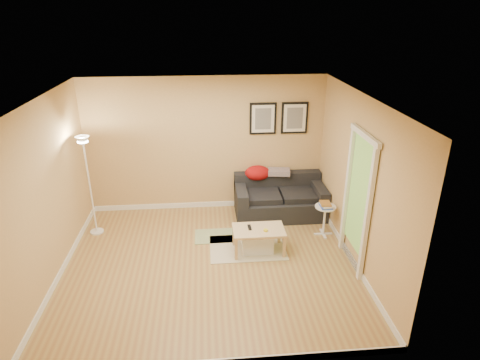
{
  "coord_description": "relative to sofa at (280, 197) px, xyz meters",
  "views": [
    {
      "loc": [
        -0.0,
        -5.37,
        3.72
      ],
      "look_at": [
        0.55,
        0.85,
        1.05
      ],
      "focal_mm": 30.34,
      "sensor_mm": 36.0,
      "label": 1
    }
  ],
  "objects": [
    {
      "name": "side_table",
      "position": [
        0.64,
        -0.82,
        -0.1
      ],
      "size": [
        0.37,
        0.37,
        0.56
      ],
      "primitive_type": null,
      "color": "white",
      "rests_on": "ground"
    },
    {
      "name": "framed_print_left",
      "position": [
        -0.3,
        0.45,
        1.43
      ],
      "size": [
        0.5,
        0.04,
        0.6
      ],
      "primitive_type": null,
      "color": "black",
      "rests_on": "wall_back"
    },
    {
      "name": "tape_roll",
      "position": [
        -0.47,
        -1.32,
        0.06
      ],
      "size": [
        0.07,
        0.07,
        0.03
      ],
      "primitive_type": "cylinder",
      "color": "yellow",
      "rests_on": "coffee_table"
    },
    {
      "name": "wall_front",
      "position": [
        -1.38,
        -3.53,
        0.92
      ],
      "size": [
        4.5,
        0.0,
        4.5
      ],
      "primitive_type": "plane",
      "rotation": [
        -1.57,
        0.0,
        0.0
      ],
      "color": "tan",
      "rests_on": "ground"
    },
    {
      "name": "area_rug",
      "position": [
        -0.74,
        -1.13,
        -0.37
      ],
      "size": [
        1.25,
        0.85,
        0.01
      ],
      "primitive_type": "cube",
      "color": "beige",
      "rests_on": "ground"
    },
    {
      "name": "floor_lamp",
      "position": [
        -3.38,
        -0.38,
        0.47
      ],
      "size": [
        0.23,
        0.23,
        1.8
      ],
      "primitive_type": null,
      "color": "white",
      "rests_on": "ground"
    },
    {
      "name": "plaid_throw",
      "position": [
        0.01,
        0.29,
        0.41
      ],
      "size": [
        0.45,
        0.32,
        0.1
      ],
      "primitive_type": null,
      "rotation": [
        0.0,
        0.0,
        -0.14
      ],
      "color": "tan",
      "rests_on": "sofa"
    },
    {
      "name": "baseboard_back",
      "position": [
        -1.38,
        0.46,
        -0.33
      ],
      "size": [
        4.5,
        0.02,
        0.1
      ],
      "primitive_type": "cube",
      "color": "white",
      "rests_on": "ground"
    },
    {
      "name": "book_stack",
      "position": [
        0.64,
        -0.83,
        0.22
      ],
      "size": [
        0.23,
        0.28,
        0.08
      ],
      "primitive_type": null,
      "rotation": [
        0.0,
        0.0,
        0.18
      ],
      "color": "#3956AD",
      "rests_on": "side_table"
    },
    {
      "name": "wall_right",
      "position": [
        0.87,
        -1.53,
        0.92
      ],
      "size": [
        0.0,
        4.0,
        4.0
      ],
      "primitive_type": "plane",
      "rotation": [
        1.57,
        0.0,
        -1.57
      ],
      "color": "tan",
      "rests_on": "ground"
    },
    {
      "name": "baseboard_left",
      "position": [
        -3.62,
        -1.53,
        -0.33
      ],
      "size": [
        0.02,
        4.0,
        0.1
      ],
      "primitive_type": "cube",
      "color": "white",
      "rests_on": "ground"
    },
    {
      "name": "storage_bin",
      "position": [
        -0.59,
        -1.21,
        -0.21
      ],
      "size": [
        0.52,
        0.38,
        0.32
      ],
      "primitive_type": null,
      "color": "white",
      "rests_on": "ground"
    },
    {
      "name": "ceiling",
      "position": [
        -1.38,
        -1.53,
        2.23
      ],
      "size": [
        4.5,
        4.5,
        0.0
      ],
      "primitive_type": "plane",
      "rotation": [
        3.14,
        0.0,
        0.0
      ],
      "color": "white",
      "rests_on": "wall_back"
    },
    {
      "name": "green_runner",
      "position": [
        -1.28,
        -0.71,
        -0.37
      ],
      "size": [
        0.7,
        0.5,
        0.01
      ],
      "primitive_type": "cube",
      "color": "#668C4C",
      "rests_on": "ground"
    },
    {
      "name": "red_throw",
      "position": [
        -0.41,
        0.29,
        0.4
      ],
      "size": [
        0.48,
        0.36,
        0.28
      ],
      "primitive_type": null,
      "color": "#A20E10",
      "rests_on": "sofa"
    },
    {
      "name": "wall_left",
      "position": [
        -3.63,
        -1.53,
        0.92
      ],
      "size": [
        0.0,
        4.0,
        4.0
      ],
      "primitive_type": "plane",
      "rotation": [
        1.57,
        0.0,
        1.57
      ],
      "color": "tan",
      "rests_on": "ground"
    },
    {
      "name": "remote_control",
      "position": [
        -0.72,
        -1.19,
        0.05
      ],
      "size": [
        0.05,
        0.16,
        0.02
      ],
      "primitive_type": "cube",
      "rotation": [
        0.0,
        0.0,
        0.03
      ],
      "color": "black",
      "rests_on": "coffee_table"
    },
    {
      "name": "baseboard_right",
      "position": [
        0.86,
        -1.53,
        -0.33
      ],
      "size": [
        0.02,
        4.0,
        0.1
      ],
      "primitive_type": "cube",
      "color": "white",
      "rests_on": "ground"
    },
    {
      "name": "doorway",
      "position": [
        0.82,
        -1.68,
        0.65
      ],
      "size": [
        0.12,
        1.01,
        2.13
      ],
      "primitive_type": null,
      "color": "white",
      "rests_on": "ground"
    },
    {
      "name": "sofa",
      "position": [
        0.0,
        0.0,
        0.0
      ],
      "size": [
        1.7,
        0.9,
        0.75
      ],
      "primitive_type": null,
      "color": "black",
      "rests_on": "ground"
    },
    {
      "name": "wall_back",
      "position": [
        -1.38,
        0.47,
        0.92
      ],
      "size": [
        4.5,
        0.0,
        4.5
      ],
      "primitive_type": "plane",
      "rotation": [
        1.57,
        0.0,
        0.0
      ],
      "color": "tan",
      "rests_on": "ground"
    },
    {
      "name": "coffee_table",
      "position": [
        -0.58,
        -1.24,
        -0.17
      ],
      "size": [
        0.95,
        0.74,
        0.42
      ],
      "primitive_type": null,
      "rotation": [
        0.0,
        0.0,
        -0.3
      ],
      "color": "tan",
      "rests_on": "ground"
    },
    {
      "name": "framed_print_right",
      "position": [
        0.3,
        0.45,
        1.43
      ],
      "size": [
        0.5,
        0.04,
        0.6
      ],
      "primitive_type": null,
      "color": "black",
      "rests_on": "wall_back"
    },
    {
      "name": "floor",
      "position": [
        -1.38,
        -1.53,
        -0.38
      ],
      "size": [
        4.5,
        4.5,
        0.0
      ],
      "primitive_type": "plane",
      "color": "#A38445",
      "rests_on": "ground"
    }
  ]
}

